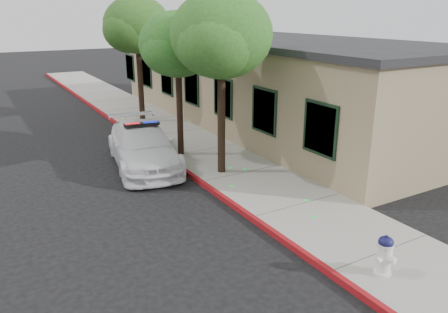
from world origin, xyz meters
TOP-DOWN VIEW (x-y plane):
  - ground at (0.00, 0.00)m, footprint 120.00×120.00m
  - sidewalk at (1.60, 3.00)m, footprint 3.20×60.00m
  - red_curb at (0.06, 3.00)m, footprint 0.14×60.00m
  - clapboard_building at (6.69, 9.00)m, footprint 7.30×20.89m
  - police_car at (-0.90, 5.78)m, footprint 2.99×5.51m
  - fire_hydrant at (0.90, -3.61)m, footprint 0.51×0.44m
  - street_tree_near at (1.09, 3.48)m, footprint 3.28×3.25m
  - street_tree_mid at (0.71, 6.02)m, footprint 2.83×2.84m
  - street_tree_far at (1.33, 11.86)m, footprint 3.46×3.17m

SIDE VIEW (x-z plane):
  - ground at x=0.00m, z-range 0.00..0.00m
  - sidewalk at x=1.60m, z-range 0.00..0.15m
  - red_curb at x=0.06m, z-range 0.00..0.16m
  - fire_hydrant at x=0.90m, z-range 0.15..1.04m
  - police_car at x=-0.90m, z-range -0.06..1.58m
  - clapboard_building at x=6.69m, z-range 0.01..4.25m
  - street_tree_mid at x=0.71m, z-range 1.50..6.81m
  - street_tree_near at x=1.09m, z-range 1.61..7.54m
  - street_tree_far at x=1.33m, z-range 1.66..7.65m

